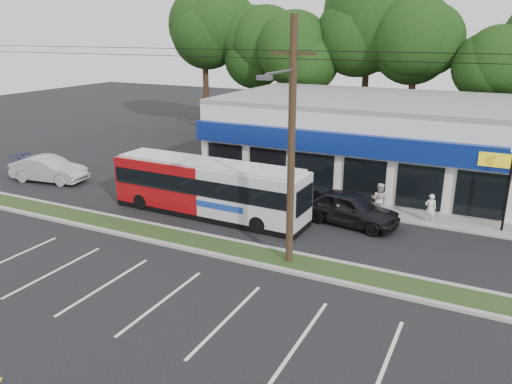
{
  "coord_description": "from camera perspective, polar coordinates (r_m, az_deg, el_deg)",
  "views": [
    {
      "loc": [
        10.31,
        -16.85,
        9.36
      ],
      "look_at": [
        -0.55,
        5.0,
        1.51
      ],
      "focal_mm": 35.0,
      "sensor_mm": 36.0,
      "label": 1
    }
  ],
  "objects": [
    {
      "name": "car_dark",
      "position": [
        25.68,
        10.69,
        -1.83
      ],
      "size": [
        5.24,
        2.75,
        1.7
      ],
      "primitive_type": "imported",
      "rotation": [
        0.0,
        0.0,
        1.42
      ],
      "color": "black",
      "rests_on": "ground"
    },
    {
      "name": "pedestrian_a",
      "position": [
        26.9,
        19.31,
        -1.8
      ],
      "size": [
        0.65,
        0.5,
        1.57
      ],
      "primitive_type": "imported",
      "rotation": [
        0.0,
        0.0,
        3.38
      ],
      "color": "white",
      "rests_on": "ground"
    },
    {
      "name": "car_silver",
      "position": [
        35.19,
        -22.59,
        2.41
      ],
      "size": [
        5.23,
        2.52,
        1.65
      ],
      "primitive_type": "imported",
      "rotation": [
        0.0,
        0.0,
        1.73
      ],
      "color": "#B2B3BA",
      "rests_on": "ground"
    },
    {
      "name": "strip_mall",
      "position": [
        33.79,
        17.79,
        5.54
      ],
      "size": [
        25.0,
        12.55,
        5.3
      ],
      "color": "silver",
      "rests_on": "ground"
    },
    {
      "name": "lamp_post",
      "position": [
        26.52,
        26.99,
        1.24
      ],
      "size": [
        0.3,
        0.3,
        4.25
      ],
      "color": "black",
      "rests_on": "ground"
    },
    {
      "name": "pedestrian_b",
      "position": [
        27.25,
        13.89,
        -0.81
      ],
      "size": [
        0.94,
        0.77,
        1.78
      ],
      "primitive_type": "imported",
      "rotation": [
        0.0,
        0.0,
        3.03
      ],
      "color": "silver",
      "rests_on": "ground"
    },
    {
      "name": "grass_strip",
      "position": [
        22.62,
        -3.29,
        -6.47
      ],
      "size": [
        40.0,
        1.6,
        0.12
      ],
      "primitive_type": "cube",
      "color": "#293E19",
      "rests_on": "ground"
    },
    {
      "name": "tree_line",
      "position": [
        43.33,
        18.77,
        15.7
      ],
      "size": [
        46.76,
        6.76,
        11.83
      ],
      "color": "black",
      "rests_on": "ground"
    },
    {
      "name": "metrobus",
      "position": [
        26.39,
        -5.44,
        0.56
      ],
      "size": [
        10.98,
        2.62,
        2.94
      ],
      "rotation": [
        0.0,
        0.0,
        -0.03
      ],
      "color": "maroon",
      "rests_on": "ground"
    },
    {
      "name": "utility_pole",
      "position": [
        19.69,
        3.56,
        6.24
      ],
      "size": [
        50.0,
        2.77,
        10.0
      ],
      "color": "black",
      "rests_on": "ground"
    },
    {
      "name": "car_blue",
      "position": [
        37.1,
        -23.64,
        2.7
      ],
      "size": [
        4.46,
        2.23,
        1.24
      ],
      "primitive_type": "imported",
      "rotation": [
        0.0,
        0.0,
        1.45
      ],
      "color": "navy",
      "rests_on": "ground"
    },
    {
      "name": "ground",
      "position": [
        21.86,
        -4.59,
        -7.57
      ],
      "size": [
        120.0,
        120.0,
        0.0
      ],
      "primitive_type": "plane",
      "color": "black",
      "rests_on": "ground"
    },
    {
      "name": "curb_north",
      "position": [
        23.29,
        -2.25,
        -5.68
      ],
      "size": [
        40.0,
        0.25,
        0.14
      ],
      "primitive_type": "cube",
      "color": "#9E9E93",
      "rests_on": "ground"
    },
    {
      "name": "sidewalk",
      "position": [
        27.99,
        13.97,
        -2.14
      ],
      "size": [
        32.0,
        2.2,
        0.1
      ],
      "primitive_type": "cube",
      "color": "#9E9E93",
      "rests_on": "ground"
    },
    {
      "name": "curb_south",
      "position": [
        21.95,
        -4.39,
        -7.26
      ],
      "size": [
        40.0,
        0.25,
        0.14
      ],
      "primitive_type": "cube",
      "color": "#9E9E93",
      "rests_on": "ground"
    }
  ]
}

